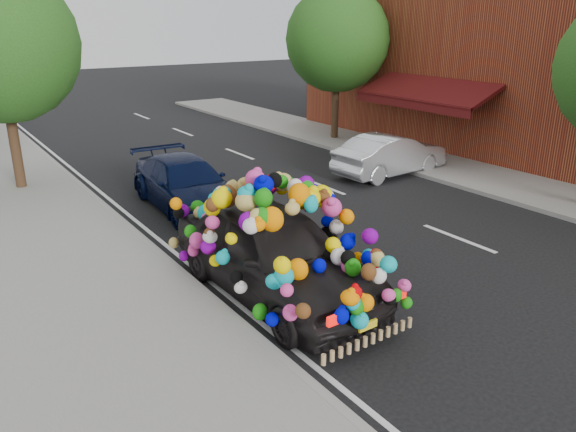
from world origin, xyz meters
The scene contains 9 objects.
ground centered at (0.00, 0.00, 0.00)m, with size 100.00×100.00×0.00m, color black.
sidewalk centered at (-4.30, 0.00, 0.06)m, with size 4.00×60.00×0.12m, color gray.
kerb centered at (-2.35, 0.00, 0.07)m, with size 0.15×60.00×0.13m, color gray.
footpath_far centered at (8.20, 3.00, 0.06)m, with size 3.00×40.00×0.12m, color gray.
lane_markings centered at (3.60, 0.00, 0.01)m, with size 6.00×50.00×0.01m, color silver, non-canonical shape.
tree_far_b centered at (8.00, 10.00, 3.89)m, with size 4.00×4.00×5.90m.
plush_art_car centered at (-1.25, 0.07, 1.16)m, with size 2.39×4.96×2.25m.
navy_sedan centered at (-0.53, 5.41, 0.64)m, with size 1.80×4.42×1.28m, color black.
silver_hatchback centered at (6.12, 4.85, 0.64)m, with size 1.36×3.90×1.28m, color silver.
Camera 1 is at (-6.11, -7.54, 4.67)m, focal length 35.00 mm.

